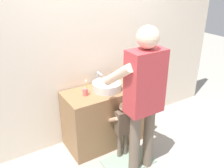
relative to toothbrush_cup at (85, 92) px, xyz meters
The scene contains 10 objects.
ground_plane 0.97m from the toothbrush_cup, 43.23° to the right, with size 14.00×14.00×0.00m, color #9E998E.
back_wall 0.66m from the toothbrush_cup, 46.73° to the left, with size 4.40×0.08×2.70m.
vanity_cabinet 0.56m from the toothbrush_cup, ahead, with size 1.15×0.54×0.82m, color olive.
sink_basin 0.31m from the toothbrush_cup, ahead, with size 0.38×0.38×0.11m.
faucet 0.38m from the toothbrush_cup, 35.02° to the left, with size 0.18×0.14×0.18m.
toothbrush_cup is the anchor object (origin of this frame).
soap_bottle 0.65m from the toothbrush_cup, ahead, with size 0.06×0.06×0.16m.
bath_mat 1.07m from the toothbrush_cup, 60.22° to the right, with size 0.64×0.40×0.02m, color gray.
child_toddler 0.64m from the toothbrush_cup, 51.79° to the right, with size 0.25×0.25×0.81m.
adult_parent 0.80m from the toothbrush_cup, 60.71° to the right, with size 0.55×0.58×1.78m.
Camera 1 is at (-1.48, -2.25, 2.25)m, focal length 39.32 mm.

